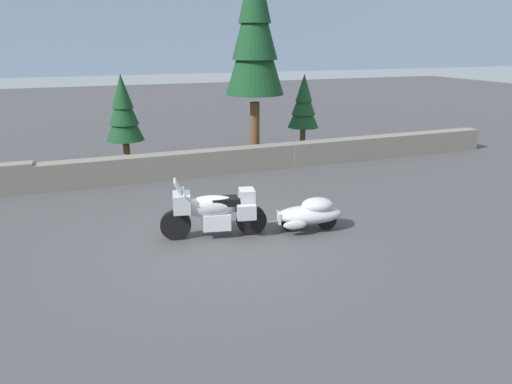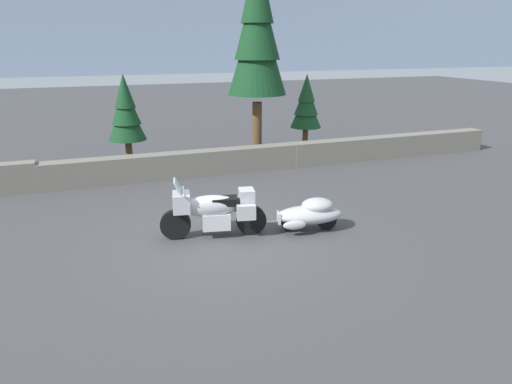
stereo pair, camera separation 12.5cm
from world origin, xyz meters
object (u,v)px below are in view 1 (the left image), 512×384
Objects in this scene: car_shaped_trailer at (310,213)px; pine_tree_far_right at (304,104)px; pine_tree_tall at (255,30)px; pine_tree_secondary at (123,111)px; touring_motorcycle at (213,210)px.

car_shaped_trailer is 8.12m from pine_tree_far_right.
pine_tree_tall reaches higher than pine_tree_secondary.
car_shaped_trailer is 0.71× the size of pine_tree_secondary.
pine_tree_secondary is at bearing -179.53° from pine_tree_tall.
pine_tree_far_right reaches higher than car_shaped_trailer.
car_shaped_trailer is at bearing -11.26° from touring_motorcycle.
pine_tree_tall is at bearing 79.32° from car_shaped_trailer.
touring_motorcycle is 0.32× the size of pine_tree_tall.
pine_tree_far_right is at bearing 50.89° from touring_motorcycle.
car_shaped_trailer is at bearing -115.28° from pine_tree_far_right.
pine_tree_far_right is at bearing 64.72° from car_shaped_trailer.
car_shaped_trailer is 0.75× the size of pine_tree_far_right.
pine_tree_secondary is (-1.12, 6.38, 1.35)m from touring_motorcycle.
pine_tree_far_right reaches higher than touring_motorcycle.
pine_tree_tall is (3.41, 6.42, 3.83)m from touring_motorcycle.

